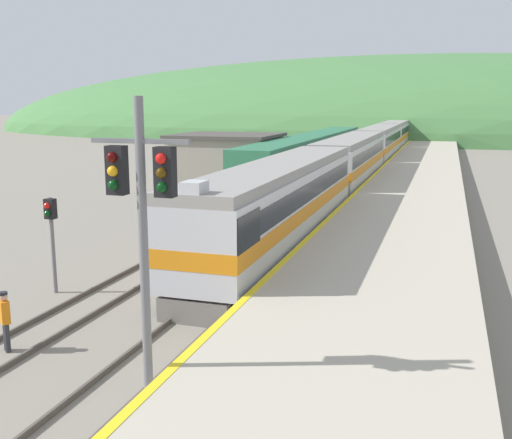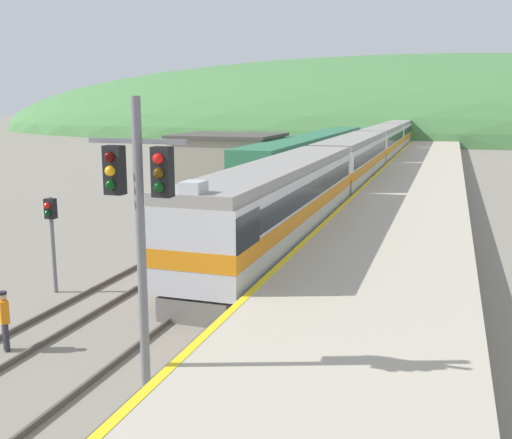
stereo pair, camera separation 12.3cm
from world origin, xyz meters
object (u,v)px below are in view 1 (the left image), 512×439
Objects in this scene: carriage_fourth at (396,134)px; carriage_second at (351,160)px; carriage_fifth at (406,128)px; signal_post_siding at (51,225)px; express_train_lead_car at (279,203)px; carriage_third at (380,143)px; track_worker at (5,318)px; signal_mast_main at (142,213)px; siding_train at (311,157)px.

carriage_second is at bearing -90.00° from carriage_fourth.
carriage_fifth is 91.49m from signal_post_siding.
express_train_lead_car reaches higher than carriage_fifth.
track_worker is (-4.05, -55.00, -1.24)m from carriage_third.
signal_mast_main is at bearing -85.43° from express_train_lead_car.
carriage_second is 11.60× the size of track_worker.
carriage_second is 20.53m from carriage_third.
express_train_lead_car is 1.04× the size of carriage_second.
carriage_third reaches higher than siding_train.
carriage_fourth is 5.68× the size of signal_post_siding.
carriage_second is 36.32m from signal_mast_main.
signal_mast_main reaches higher than siding_train.
track_worker is (-4.05, -34.47, -1.24)m from carriage_second.
carriage_third is 55.16m from track_worker.
carriage_fifth is at bearing 90.70° from signal_mast_main.
carriage_second is at bearing -90.00° from carriage_fifth.
carriage_third is at bearing 76.51° from siding_train.
signal_post_siding is 2.04× the size of track_worker.
carriage_fifth reaches higher than signal_post_siding.
express_train_lead_car is at bearing -80.81° from siding_train.
express_train_lead_car is 10.38m from signal_post_siding.
carriage_third is (0.00, 41.73, -0.01)m from express_train_lead_car.
track_worker is at bearing -106.97° from express_train_lead_car.
express_train_lead_car is at bearing -90.00° from carriage_second.
express_train_lead_car reaches higher than carriage_third.
signal_mast_main is at bearing -42.38° from signal_post_siding.
carriage_fourth reaches higher than siding_train.
siding_train is (-4.03, -37.34, -0.17)m from carriage_fourth.
siding_train is at bearing 89.98° from track_worker.
siding_train is at bearing -96.16° from carriage_fourth.
carriage_fourth is 11.60× the size of track_worker.
express_train_lead_car is at bearing -90.00° from carriage_third.
express_train_lead_car is 1.04× the size of carriage_fourth.
signal_post_siding is (-5.96, -8.49, 0.29)m from express_train_lead_car.
carriage_third is (0.00, 20.53, 0.00)m from carriage_second.
carriage_fourth is at bearing 90.00° from carriage_third.
carriage_third is at bearing -90.00° from carriage_fifth.
track_worker is (-4.05, -13.27, -1.25)m from express_train_lead_car.
express_train_lead_car is 12.11× the size of track_worker.
signal_mast_main reaches higher than express_train_lead_car.
carriage_second is 5.49m from siding_train.
express_train_lead_car is 41.73m from carriage_third.
carriage_fifth is at bearing 86.01° from siding_train.
carriage_fifth is at bearing 90.00° from carriage_second.
signal_mast_main reaches higher than carriage_fourth.
carriage_second is 5.68× the size of signal_post_siding.
track_worker is at bearing 161.44° from signal_mast_main.
carriage_third is at bearing 90.00° from carriage_second.
carriage_third is 5.68× the size of signal_post_siding.
siding_train is 5.16× the size of signal_mast_main.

